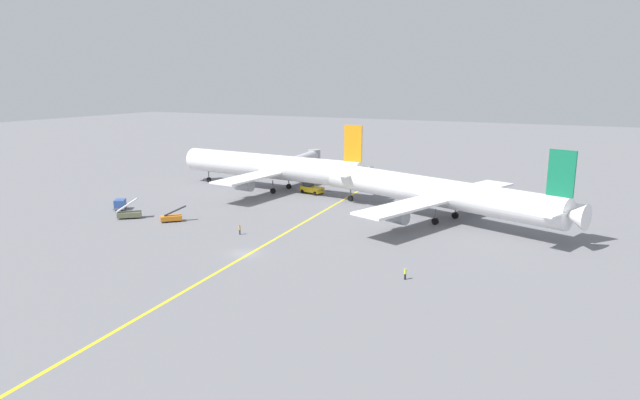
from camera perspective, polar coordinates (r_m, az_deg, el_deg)
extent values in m
plane|color=slate|center=(87.72, -7.85, -5.54)|extent=(600.00, 600.00, 0.00)
cube|color=yellow|center=(95.73, -4.46, -3.93)|extent=(9.09, 119.73, 0.01)
cylinder|color=white|center=(136.65, -5.32, 3.51)|extent=(50.91, 10.17, 5.94)
cone|color=white|center=(153.78, -13.30, 4.22)|extent=(3.25, 5.69, 5.47)
cone|color=white|center=(122.98, 4.58, 2.54)|extent=(3.99, 5.04, 4.76)
cube|color=white|center=(135.32, -4.45, 3.05)|extent=(9.91, 42.41, 0.44)
cube|color=white|center=(124.01, 3.55, 2.91)|extent=(4.28, 13.22, 0.28)
cube|color=orange|center=(123.26, 3.47, 5.90)|extent=(4.41, 0.73, 8.19)
cylinder|color=#999EA3|center=(145.73, -2.06, 3.03)|extent=(4.40, 2.94, 2.60)
cylinder|color=#999EA3|center=(127.04, -7.90, 1.54)|extent=(4.40, 2.94, 2.60)
cylinder|color=slate|center=(132.56, -4.94, 1.50)|extent=(0.28, 0.28, 2.58)
cylinder|color=black|center=(132.81, -4.93, 0.96)|extent=(1.34, 0.66, 1.30)
cylinder|color=slate|center=(138.01, -3.27, 1.96)|extent=(0.28, 0.28, 2.58)
cylinder|color=black|center=(138.25, -3.27, 1.43)|extent=(1.34, 0.66, 1.30)
cylinder|color=slate|center=(150.09, -11.52, 2.57)|extent=(0.28, 0.28, 2.58)
cylinder|color=black|center=(150.31, -11.50, 2.09)|extent=(1.34, 0.66, 1.30)
cylinder|color=white|center=(109.78, 11.44, 0.92)|extent=(52.45, 23.46, 5.52)
cone|color=white|center=(127.60, 1.07, 2.74)|extent=(4.36, 5.72, 5.07)
cone|color=white|center=(97.01, 25.03, -1.50)|extent=(4.89, 5.37, 4.41)
cube|color=white|center=(108.46, 12.58, 0.29)|extent=(21.33, 44.56, 0.44)
cube|color=white|center=(97.78, 23.70, -0.95)|extent=(7.43, 13.31, 0.28)
cube|color=#14724C|center=(96.80, 23.84, 2.55)|extent=(4.26, 1.83, 7.64)
cylinder|color=#999EA3|center=(119.83, 15.52, 0.38)|extent=(4.83, 3.87, 2.60)
cylinder|color=#999EA3|center=(99.44, 7.98, -1.69)|extent=(4.83, 3.87, 2.60)
cylinder|color=slate|center=(105.79, 11.93, -1.56)|extent=(0.28, 0.28, 2.36)
cylinder|color=black|center=(106.07, 11.90, -2.18)|extent=(1.41, 0.96, 1.30)
cylinder|color=slate|center=(111.33, 13.92, -0.97)|extent=(0.28, 0.28, 2.36)
cylinder|color=black|center=(111.60, 13.89, -1.56)|extent=(1.41, 0.96, 1.30)
cylinder|color=slate|center=(123.77, 3.20, 0.70)|extent=(0.28, 0.28, 2.36)
cylinder|color=black|center=(124.01, 3.20, 0.17)|extent=(1.41, 0.96, 1.30)
cube|color=gold|center=(132.24, -0.82, 1.14)|extent=(6.20, 3.94, 1.24)
cube|color=#333D47|center=(132.87, -1.23, 1.66)|extent=(2.52, 2.51, 0.90)
cylinder|color=#4C4C51|center=(129.31, 0.64, 0.94)|extent=(3.14, 1.02, 0.20)
sphere|color=orange|center=(132.76, -1.23, 1.93)|extent=(0.24, 0.24, 0.24)
cylinder|color=black|center=(132.82, -1.85, 0.91)|extent=(0.95, 0.52, 0.90)
cylinder|color=black|center=(134.65, -1.11, 1.07)|extent=(0.95, 0.52, 0.90)
cylinder|color=black|center=(130.08, -0.53, 0.67)|extent=(0.95, 0.52, 0.90)
cylinder|color=black|center=(131.95, 0.22, 0.84)|extent=(0.95, 0.52, 0.90)
cube|color=slate|center=(123.39, -20.07, -0.75)|extent=(3.59, 3.88, 0.25)
cube|color=#2D5199|center=(123.20, -20.10, -0.33)|extent=(3.21, 3.44, 1.60)
cylinder|color=black|center=(122.55, -19.82, -0.87)|extent=(0.50, 0.61, 0.60)
cylinder|color=black|center=(122.87, -20.46, -0.89)|extent=(0.50, 0.61, 0.60)
cylinder|color=black|center=(123.97, -19.67, -0.72)|extent=(0.50, 0.61, 0.60)
cylinder|color=black|center=(124.30, -20.30, -0.73)|extent=(0.50, 0.61, 0.60)
cube|color=orange|center=(109.79, -15.23, -1.81)|extent=(4.12, 4.08, 0.90)
cube|color=black|center=(109.51, -14.86, -1.09)|extent=(3.52, 3.46, 1.83)
cylinder|color=black|center=(110.60, -14.85, -1.92)|extent=(0.57, 0.56, 0.60)
cylinder|color=black|center=(109.24, -14.81, -2.10)|extent=(0.57, 0.56, 0.60)
cylinder|color=black|center=(110.55, -15.63, -1.97)|extent=(0.57, 0.56, 0.60)
cylinder|color=black|center=(109.19, -15.59, -2.15)|extent=(0.57, 0.56, 0.60)
cube|color=#666B4C|center=(114.89, -19.25, -1.42)|extent=(4.75, 4.40, 1.00)
cube|color=silver|center=(114.51, -19.46, -0.51)|extent=(4.11, 3.74, 2.71)
cylinder|color=black|center=(115.60, -18.82, -1.57)|extent=(0.59, 0.54, 0.60)
cylinder|color=black|center=(114.25, -18.89, -1.73)|extent=(0.59, 0.54, 0.60)
cylinder|color=black|center=(115.77, -19.56, -1.60)|extent=(0.59, 0.54, 0.60)
cylinder|color=black|center=(114.42, -19.64, -1.76)|extent=(0.59, 0.54, 0.60)
cylinder|color=#2D3351|center=(98.29, -8.35, -3.33)|extent=(0.28, 0.28, 0.86)
cylinder|color=orange|center=(98.09, -8.37, -2.92)|extent=(0.36, 0.36, 0.61)
sphere|color=brown|center=(97.99, -8.38, -2.68)|extent=(0.23, 0.23, 0.23)
cylinder|color=black|center=(76.76, 8.85, -7.89)|extent=(0.28, 0.28, 0.82)
cylinder|color=#D1E02D|center=(76.52, 8.87, -7.40)|extent=(0.36, 0.36, 0.58)
sphere|color=tan|center=(76.39, 8.88, -7.11)|extent=(0.22, 0.22, 0.22)
cylinder|color=#B7B7BC|center=(161.16, -1.92, 4.23)|extent=(5.41, 20.94, 3.20)
cylinder|color=#99999E|center=(170.70, -0.60, 4.69)|extent=(3.84, 3.84, 3.52)
cylinder|color=#595960|center=(170.05, -0.72, 3.97)|extent=(0.70, 0.70, 4.04)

